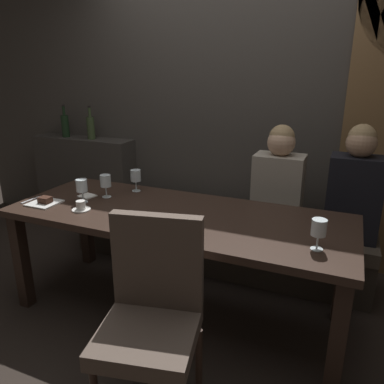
# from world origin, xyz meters

# --- Properties ---
(ground) EXTENTS (9.00, 9.00, 0.00)m
(ground) POSITION_xyz_m (0.00, 0.00, 0.00)
(ground) COLOR black
(back_wall_tiled) EXTENTS (6.00, 0.12, 3.00)m
(back_wall_tiled) POSITION_xyz_m (0.00, 1.22, 1.50)
(back_wall_tiled) COLOR #423D38
(back_wall_tiled) RESTS_ON ground
(back_counter) EXTENTS (1.10, 0.28, 0.95)m
(back_counter) POSITION_xyz_m (-1.55, 1.04, 0.47)
(back_counter) COLOR #38342F
(back_counter) RESTS_ON ground
(dining_table) EXTENTS (2.20, 0.84, 0.74)m
(dining_table) POSITION_xyz_m (0.00, 0.00, 0.65)
(dining_table) COLOR black
(dining_table) RESTS_ON ground
(banquette_bench) EXTENTS (2.50, 0.44, 0.45)m
(banquette_bench) POSITION_xyz_m (0.00, 0.70, 0.23)
(banquette_bench) COLOR #312A23
(banquette_bench) RESTS_ON ground
(chair_near_side) EXTENTS (0.52, 0.52, 0.98)m
(chair_near_side) POSITION_xyz_m (0.21, -0.72, 0.56)
(chair_near_side) COLOR #302119
(chair_near_side) RESTS_ON ground
(diner_redhead) EXTENTS (0.36, 0.24, 0.79)m
(diner_redhead) POSITION_xyz_m (0.51, 0.69, 0.82)
(diner_redhead) COLOR #9E9384
(diner_redhead) RESTS_ON banquette_bench
(diner_bearded) EXTENTS (0.36, 0.24, 0.82)m
(diner_bearded) POSITION_xyz_m (1.04, 0.72, 0.84)
(diner_bearded) COLOR black
(diner_bearded) RESTS_ON banquette_bench
(wine_bottle_dark_red) EXTENTS (0.08, 0.08, 0.33)m
(wine_bottle_dark_red) POSITION_xyz_m (-1.74, 1.02, 1.07)
(wine_bottle_dark_red) COLOR black
(wine_bottle_dark_red) RESTS_ON back_counter
(wine_bottle_pale_label) EXTENTS (0.08, 0.08, 0.33)m
(wine_bottle_pale_label) POSITION_xyz_m (-1.41, 1.01, 1.07)
(wine_bottle_pale_label) COLOR #384728
(wine_bottle_pale_label) RESTS_ON back_counter
(wine_glass_near_left) EXTENTS (0.08, 0.08, 0.16)m
(wine_glass_near_left) POSITION_xyz_m (0.88, -0.19, 0.86)
(wine_glass_near_left) COLOR silver
(wine_glass_near_left) RESTS_ON dining_table
(wine_glass_end_right) EXTENTS (0.08, 0.08, 0.16)m
(wine_glass_end_right) POSITION_xyz_m (-0.68, -0.07, 0.86)
(wine_glass_end_right) COLOR silver
(wine_glass_end_right) RESTS_ON dining_table
(wine_glass_center_back) EXTENTS (0.08, 0.08, 0.16)m
(wine_glass_center_back) POSITION_xyz_m (-0.60, 0.08, 0.85)
(wine_glass_center_back) COLOR silver
(wine_glass_center_back) RESTS_ON dining_table
(wine_glass_end_left) EXTENTS (0.08, 0.08, 0.16)m
(wine_glass_end_left) POSITION_xyz_m (-0.47, 0.29, 0.85)
(wine_glass_end_left) COLOR silver
(wine_glass_end_left) RESTS_ON dining_table
(espresso_cup) EXTENTS (0.12, 0.12, 0.06)m
(espresso_cup) POSITION_xyz_m (-0.59, -0.20, 0.77)
(espresso_cup) COLOR white
(espresso_cup) RESTS_ON dining_table
(dessert_plate) EXTENTS (0.19, 0.19, 0.05)m
(dessert_plate) POSITION_xyz_m (-0.90, -0.20, 0.75)
(dessert_plate) COLOR white
(dessert_plate) RESTS_ON dining_table
(fork_on_table) EXTENTS (0.02, 0.17, 0.01)m
(fork_on_table) POSITION_xyz_m (-1.04, -0.18, 0.74)
(fork_on_table) COLOR silver
(fork_on_table) RESTS_ON dining_table
(folded_napkin) EXTENTS (0.13, 0.12, 0.01)m
(folded_napkin) POSITION_xyz_m (-0.73, 0.04, 0.74)
(folded_napkin) COLOR silver
(folded_napkin) RESTS_ON dining_table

